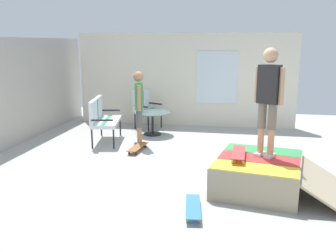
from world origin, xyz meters
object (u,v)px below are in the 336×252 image
(patio_bench, at_px, (102,116))
(skateboard_spare, at_px, (193,207))
(person_watching, at_px, (139,103))
(person_skater, at_px, (268,94))
(skateboard_on_ramp, at_px, (239,153))
(patio_chair_near_house, at_px, (145,105))
(skate_ramp, at_px, (260,174))
(patio_table, at_px, (153,119))
(skateboard_by_bench, at_px, (138,147))

(patio_bench, distance_m, skateboard_spare, 4.21)
(skateboard_spare, bearing_deg, person_watching, 26.88)
(person_skater, bearing_deg, skateboard_on_ramp, 112.24)
(patio_chair_near_house, relative_size, person_watching, 0.61)
(skate_ramp, bearing_deg, person_skater, -27.70)
(person_watching, bearing_deg, skate_ramp, -129.86)
(patio_table, bearing_deg, patio_chair_near_house, 27.56)
(person_skater, bearing_deg, skateboard_by_bench, 57.91)
(patio_bench, relative_size, skateboard_on_ramp, 1.65)
(patio_table, bearing_deg, patio_bench, 132.25)
(person_watching, bearing_deg, patio_chair_near_house, 10.18)
(patio_bench, height_order, person_watching, person_watching)
(patio_bench, bearing_deg, skate_ramp, -123.42)
(patio_chair_near_house, relative_size, skateboard_by_bench, 1.25)
(skate_ramp, height_order, skateboard_by_bench, skate_ramp)
(patio_chair_near_house, relative_size, person_skater, 0.60)
(patio_table, distance_m, person_watching, 1.22)
(patio_chair_near_house, xyz_separation_m, patio_table, (-0.72, -0.38, -0.21))
(skate_ramp, xyz_separation_m, skateboard_by_bench, (1.71, 2.46, -0.17))
(skateboard_spare, bearing_deg, person_skater, -40.61)
(skateboard_by_bench, distance_m, skateboard_spare, 3.14)
(patio_bench, bearing_deg, skateboard_by_bench, -119.82)
(skateboard_spare, bearing_deg, skateboard_by_bench, 29.08)
(skateboard_on_ramp, bearing_deg, skate_ramp, -83.00)
(skateboard_on_ramp, bearing_deg, patio_chair_near_house, 32.31)
(skate_ramp, relative_size, skateboard_spare, 2.63)
(skate_ramp, xyz_separation_m, patio_table, (3.19, 2.47, 0.15))
(patio_table, distance_m, skateboard_spare, 4.51)
(skate_ramp, bearing_deg, person_watching, 50.14)
(person_skater, relative_size, skateboard_by_bench, 2.07)
(person_skater, distance_m, skateboard_spare, 2.08)
(patio_bench, bearing_deg, skateboard_spare, -142.65)
(person_watching, height_order, skateboard_spare, person_watching)
(patio_chair_near_house, bearing_deg, skateboard_by_bench, -169.92)
(skateboard_by_bench, bearing_deg, patio_bench, 60.18)
(person_watching, relative_size, person_skater, 0.99)
(person_skater, xyz_separation_m, skateboard_by_bench, (1.58, 2.52, -1.41))
(skateboard_by_bench, bearing_deg, person_skater, -122.09)
(person_skater, distance_m, skateboard_by_bench, 3.29)
(patio_bench, xyz_separation_m, person_watching, (-0.18, -0.94, 0.36))
(skate_ramp, xyz_separation_m, patio_bench, (2.29, 3.47, 0.36))
(patio_table, distance_m, skateboard_by_bench, 1.52)
(person_skater, bearing_deg, patio_bench, 58.55)
(skateboard_spare, bearing_deg, patio_table, 20.03)
(skateboard_spare, bearing_deg, skateboard_on_ramp, -30.45)
(skateboard_spare, bearing_deg, patio_chair_near_house, 21.18)
(patio_bench, height_order, skateboard_spare, patio_bench)
(patio_chair_near_house, relative_size, patio_table, 1.13)
(patio_bench, bearing_deg, person_skater, -121.45)
(skateboard_spare, xyz_separation_m, skateboard_on_ramp, (0.99, -0.58, 0.51))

